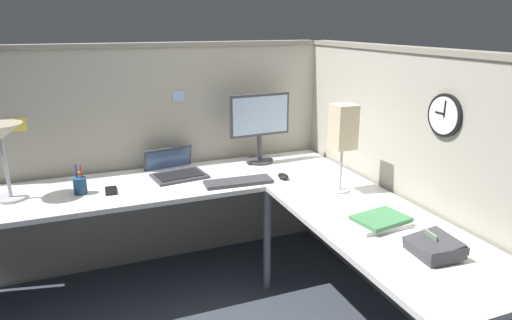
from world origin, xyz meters
TOP-DOWN VIEW (x-y plane):
  - ground_plane at (0.00, 0.00)m, footprint 6.80×6.80m
  - cubicle_wall_back at (-0.36, 0.87)m, footprint 2.57×0.12m
  - cubicle_wall_right at (0.87, -0.27)m, footprint 0.12×2.37m
  - desk at (-0.15, -0.05)m, footprint 2.35×2.15m
  - monitor at (0.30, 0.64)m, footprint 0.46×0.20m
  - laptop at (-0.33, 0.61)m, footprint 0.39×0.42m
  - keyboard at (0.00, 0.26)m, footprint 0.44×0.16m
  - computer_mouse at (0.30, 0.24)m, footprint 0.06×0.10m
  - desk_lamp_dome at (-1.31, 0.49)m, footprint 0.24×0.24m
  - pen_cup at (-0.93, 0.44)m, footprint 0.08×0.08m
  - cell_phone at (-0.76, 0.41)m, footprint 0.07×0.15m
  - office_phone at (0.49, -0.93)m, footprint 0.21×0.22m
  - book_stack at (0.45, -0.58)m, footprint 0.30×0.23m
  - desk_lamp_paper at (0.52, -0.09)m, footprint 0.13×0.13m
  - wall_clock at (0.82, -0.56)m, footprint 0.04×0.22m
  - pinned_note_leftmost at (-1.25, 0.82)m, footprint 0.09×0.00m
  - pinned_note_middle at (-0.24, 0.82)m, footprint 0.09×0.00m
  - pinned_note_rightmost at (0.27, 0.82)m, footprint 0.11×0.00m

SIDE VIEW (x-z plane):
  - ground_plane at x=0.00m, z-range 0.00..0.00m
  - desk at x=-0.15m, z-range 0.27..1.00m
  - cell_phone at x=-0.76m, z-range 0.73..0.74m
  - keyboard at x=0.00m, z-range 0.73..0.75m
  - computer_mouse at x=0.30m, z-range 0.73..0.76m
  - book_stack at x=0.45m, z-range 0.73..0.77m
  - laptop at x=-0.33m, z-range 0.65..0.86m
  - office_phone at x=0.49m, z-range 0.71..0.82m
  - pen_cup at x=-0.93m, z-range 0.69..0.87m
  - cubicle_wall_back at x=-0.36m, z-range 0.00..1.58m
  - cubicle_wall_right at x=0.87m, z-range 0.00..1.58m
  - monitor at x=0.30m, z-range 0.77..1.27m
  - desk_lamp_dome at x=-1.31m, z-range 0.87..1.32m
  - pinned_note_rightmost at x=0.27m, z-range 1.05..1.14m
  - pinned_note_leftmost at x=-1.25m, z-range 1.06..1.14m
  - desk_lamp_paper at x=0.52m, z-range 0.85..1.38m
  - pinned_note_middle at x=-0.24m, z-range 1.18..1.26m
  - wall_clock at x=0.82m, z-range 1.15..1.37m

